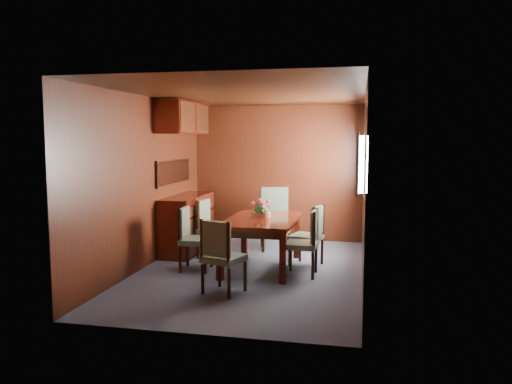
% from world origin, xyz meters
% --- Properties ---
extents(ground, '(4.50, 4.50, 0.00)m').
position_xyz_m(ground, '(0.00, 0.00, 0.00)').
color(ground, '#3B4251').
rests_on(ground, ground).
extents(room_shell, '(3.06, 4.52, 2.41)m').
position_xyz_m(room_shell, '(-0.10, 0.33, 1.63)').
color(room_shell, black).
rests_on(room_shell, ground).
extents(sideboard, '(0.48, 1.40, 0.90)m').
position_xyz_m(sideboard, '(-1.25, 1.00, 0.45)').
color(sideboard, '#390E07').
rests_on(sideboard, ground).
extents(dining_table, '(0.94, 1.51, 0.70)m').
position_xyz_m(dining_table, '(0.12, 0.21, 0.61)').
color(dining_table, '#390E07').
rests_on(dining_table, ground).
extents(chair_left_near, '(0.43, 0.45, 0.89)m').
position_xyz_m(chair_left_near, '(-0.81, -0.08, 0.49)').
color(chair_left_near, black).
rests_on(chair_left_near, ground).
extents(chair_left_far, '(0.45, 0.47, 0.90)m').
position_xyz_m(chair_left_far, '(-0.80, 0.74, 0.50)').
color(chair_left_far, black).
rests_on(chair_left_far, ground).
extents(chair_right_near, '(0.41, 0.43, 0.88)m').
position_xyz_m(chair_right_near, '(0.78, -0.05, 0.49)').
color(chair_right_near, black).
rests_on(chair_right_near, ground).
extents(chair_right_far, '(0.50, 0.51, 0.88)m').
position_xyz_m(chair_right_far, '(0.78, 0.46, 0.49)').
color(chair_right_far, black).
rests_on(chair_right_far, ground).
extents(chair_head, '(0.53, 0.52, 0.89)m').
position_xyz_m(chair_head, '(-0.11, -1.05, 0.49)').
color(chair_head, black).
rests_on(chair_head, ground).
extents(chair_foot, '(0.58, 0.57, 1.02)m').
position_xyz_m(chair_foot, '(0.09, 1.49, 0.57)').
color(chair_foot, black).
rests_on(chair_foot, ground).
extents(flower_centerpiece, '(0.28, 0.28, 0.28)m').
position_xyz_m(flower_centerpiece, '(0.10, 0.29, 0.84)').
color(flower_centerpiece, '#B45B37').
rests_on(flower_centerpiece, dining_table).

